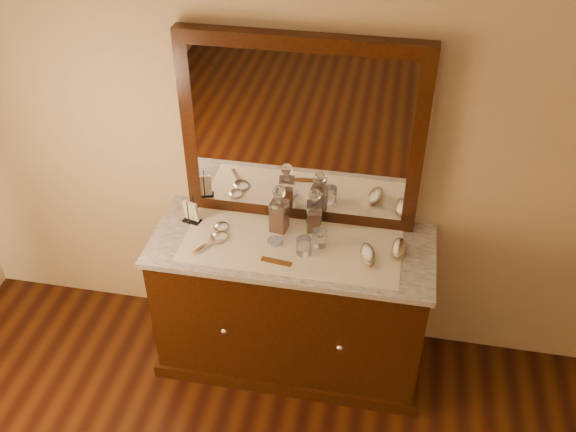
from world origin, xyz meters
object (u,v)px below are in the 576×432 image
object	(u,v)px
napkin_rack	(191,212)
hand_mirror_outer	(219,229)
comb	(277,262)
decanter_right	(314,215)
hand_mirror_inner	(216,239)
decanter_left	(279,213)
brush_near	(367,255)
pin_dish	(275,241)
dresser_cabinet	(291,306)
brush_far	(399,249)
mirror_frame	(301,133)

from	to	relation	value
napkin_rack	hand_mirror_outer	distance (m)	0.18
comb	decanter_right	distance (m)	0.33
decanter_right	hand_mirror_inner	distance (m)	0.52
decanter_left	brush_near	xyz separation A→B (m)	(0.47, -0.15, -0.08)
decanter_right	hand_mirror_outer	size ratio (longest dim) A/B	1.24
hand_mirror_inner	pin_dish	bearing A→B (deg)	8.18
dresser_cabinet	brush_near	bearing A→B (deg)	-7.15
napkin_rack	brush_near	xyz separation A→B (m)	(0.94, -0.13, -0.03)
decanter_left	decanter_right	distance (m)	0.18
dresser_cabinet	pin_dish	xyz separation A→B (m)	(-0.09, -0.01, 0.45)
dresser_cabinet	hand_mirror_inner	size ratio (longest dim) A/B	6.23
pin_dish	brush_near	distance (m)	0.47
napkin_rack	hand_mirror_inner	bearing A→B (deg)	-39.28
hand_mirror_inner	dresser_cabinet	bearing A→B (deg)	7.82
brush_near	hand_mirror_inner	distance (m)	0.77
brush_far	hand_mirror_outer	world-z (taller)	brush_far
dresser_cabinet	decanter_right	size ratio (longest dim) A/B	5.51
dresser_cabinet	comb	bearing A→B (deg)	-106.27
decanter_right	brush_near	world-z (taller)	decanter_right
mirror_frame	pin_dish	distance (m)	0.56
napkin_rack	hand_mirror_inner	size ratio (longest dim) A/B	0.64
brush_far	comb	bearing A→B (deg)	-162.01
hand_mirror_outer	mirror_frame	bearing A→B (deg)	28.87
comb	pin_dish	bearing A→B (deg)	112.60
napkin_rack	decanter_right	bearing A→B (deg)	3.92
pin_dish	brush_near	world-z (taller)	brush_near
decanter_left	brush_near	bearing A→B (deg)	-17.61
comb	brush_far	xyz separation A→B (m)	(0.58, 0.19, 0.02)
comb	hand_mirror_inner	size ratio (longest dim) A/B	0.69
hand_mirror_outer	hand_mirror_inner	world-z (taller)	hand_mirror_inner
dresser_cabinet	brush_far	xyz separation A→B (m)	(0.53, 0.03, 0.47)
pin_dish	comb	bearing A→B (deg)	-74.80
mirror_frame	hand_mirror_inner	size ratio (longest dim) A/B	5.34
pin_dish	comb	world-z (taller)	pin_dish
napkin_rack	comb	bearing A→B (deg)	-25.65
dresser_cabinet	brush_far	world-z (taller)	brush_far
decanter_left	decanter_right	bearing A→B (deg)	9.09
comb	brush_far	bearing A→B (deg)	25.39
pin_dish	napkin_rack	world-z (taller)	napkin_rack
pin_dish	comb	xyz separation A→B (m)	(0.04, -0.15, -0.00)
brush_far	hand_mirror_inner	world-z (taller)	brush_far
napkin_rack	hand_mirror_inner	xyz separation A→B (m)	(0.17, -0.14, -0.04)
mirror_frame	brush_far	world-z (taller)	mirror_frame
decanter_right	brush_near	size ratio (longest dim) A/B	1.46
mirror_frame	napkin_rack	size ratio (longest dim) A/B	8.29
napkin_rack	decanter_right	xyz separation A→B (m)	(0.64, 0.04, 0.04)
napkin_rack	decanter_right	size ratio (longest dim) A/B	0.57
decanter_right	hand_mirror_inner	world-z (taller)	decanter_right
pin_dish	mirror_frame	bearing A→B (deg)	71.32
napkin_rack	brush_near	size ratio (longest dim) A/B	0.83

